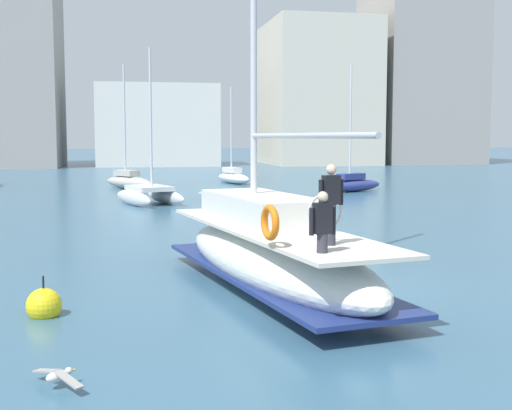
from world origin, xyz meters
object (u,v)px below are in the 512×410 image
at_px(moored_cutter_right, 149,193).
at_px(moored_ketch_distant, 353,183).
at_px(seagull, 58,375).
at_px(moored_catamaran, 128,180).
at_px(main_sailboat, 271,250).
at_px(moored_sloop_near, 233,176).
at_px(mooring_buoy, 44,305).

distance_m(moored_cutter_right, moored_ketch_distant, 14.80).
xyz_separation_m(moored_cutter_right, seagull, (-2.33, -26.57, -0.41)).
distance_m(moored_catamaran, moored_ketch_distant, 15.42).
bearing_deg(seagull, main_sailboat, 52.43).
bearing_deg(moored_ketch_distant, moored_sloop_near, 125.08).
relative_size(moored_catamaran, mooring_buoy, 8.97).
relative_size(moored_cutter_right, seagull, 8.58).
bearing_deg(moored_cutter_right, moored_ketch_distant, 24.36).
bearing_deg(moored_sloop_near, moored_ketch_distant, -54.92).
distance_m(moored_catamaran, moored_cutter_right, 11.49).
bearing_deg(moored_catamaran, moored_cutter_right, -85.07).
xyz_separation_m(main_sailboat, mooring_buoy, (-4.99, -1.54, -0.71)).
relative_size(main_sailboat, moored_catamaran, 1.69).
bearing_deg(mooring_buoy, moored_cutter_right, 82.46).
distance_m(main_sailboat, moored_cutter_right, 21.01).
xyz_separation_m(moored_sloop_near, mooring_buoy, (-9.97, -37.78, -0.34)).
xyz_separation_m(moored_cutter_right, mooring_buoy, (-2.97, -22.45, -0.38)).
bearing_deg(moored_sloop_near, main_sailboat, -97.82).
relative_size(moored_catamaran, moored_ketch_distant, 1.04).
height_order(seagull, mooring_buoy, mooring_buoy).
bearing_deg(moored_ketch_distant, main_sailboat, -112.98).
height_order(moored_sloop_near, seagull, moored_sloop_near).
distance_m(moored_catamaran, mooring_buoy, 33.95).
bearing_deg(moored_sloop_near, moored_cutter_right, -114.53).
height_order(moored_catamaran, moored_cutter_right, moored_catamaran).
distance_m(seagull, mooring_buoy, 4.17).
bearing_deg(seagull, moored_catamaran, 87.98).
height_order(moored_sloop_near, moored_cutter_right, moored_cutter_right).
bearing_deg(main_sailboat, moored_ketch_distant, 67.02).
bearing_deg(moored_catamaran, moored_sloop_near, 25.98).
xyz_separation_m(moored_catamaran, moored_ketch_distant, (14.47, -5.34, -0.04)).
bearing_deg(mooring_buoy, seagull, -81.16).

